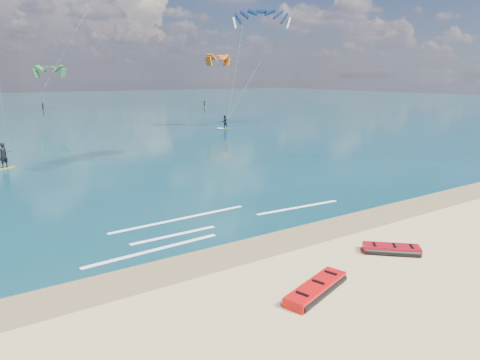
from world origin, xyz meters
The scene contains 8 objects.
ground centered at (0.00, 40.00, 0.00)m, with size 320.00×320.00×0.00m, color tan.
wet_sand_strip centered at (0.00, 3.00, 0.00)m, with size 320.00×2.40×0.01m, color olive.
sea centered at (0.00, 104.00, 0.02)m, with size 320.00×200.00×0.04m, color #0B353C.
packed_kite_left centered at (-0.25, -1.41, 0.00)m, with size 3.19×1.11×0.40m, color red, non-canonical shape.
packed_kite_mid centered at (4.74, -0.58, 0.00)m, with size 2.48×1.06×0.39m, color #9F0B14, non-canonical shape.
kitesurfer_main centered at (-5.31, 22.38, 9.53)m, with size 11.85×12.82×18.79m.
kitesurfer_far centered at (23.45, 38.77, 8.96)m, with size 10.36×6.47×16.94m.
shoreline_foam centered at (-0.25, 6.52, 0.04)m, with size 14.81×3.64×0.01m.
Camera 1 is at (-9.61, -11.06, 7.18)m, focal length 32.00 mm.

